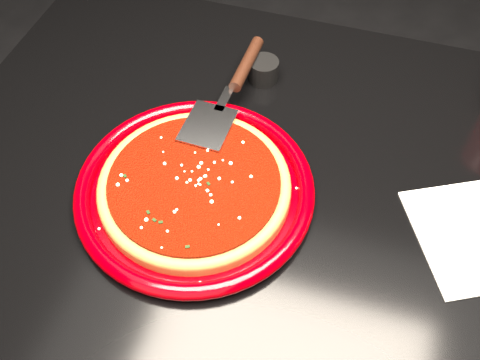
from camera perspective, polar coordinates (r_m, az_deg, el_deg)
name	(u,v)px	position (r m, az deg, el deg)	size (l,w,h in m)	color
floor	(281,358)	(1.48, 4.38, -18.39)	(4.00, 4.00, 0.01)	black
table	(292,296)	(1.13, 5.58, -12.24)	(1.20, 0.80, 0.75)	black
plate	(195,189)	(0.78, -4.84, -0.95)	(0.35, 0.35, 0.03)	#800004
pizza_crust	(195,187)	(0.78, -4.86, -0.77)	(0.28, 0.28, 0.01)	brown
pizza_crust_rim	(194,184)	(0.78, -4.89, -0.47)	(0.28, 0.28, 0.02)	brown
pizza_sauce	(194,182)	(0.77, -4.92, -0.25)	(0.25, 0.25, 0.01)	#711004
parmesan_dusting	(194,179)	(0.77, -4.95, 0.07)	(0.24, 0.24, 0.01)	#FAEDC3
basil_flecks	(194,180)	(0.77, -4.95, 0.02)	(0.22, 0.22, 0.00)	black
pizza_server	(230,91)	(0.87, -1.08, 9.48)	(0.09, 0.30, 0.02)	#B2B5B9
napkin_a	(479,234)	(0.82, 24.17, -5.30)	(0.18, 0.18, 0.00)	white
ramekin	(264,70)	(0.95, 2.54, 11.60)	(0.05, 0.05, 0.04)	black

